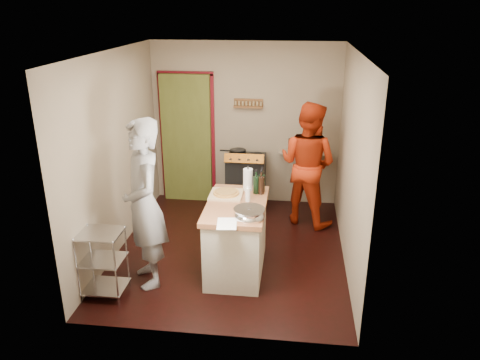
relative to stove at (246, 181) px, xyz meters
name	(u,v)px	position (x,y,z in m)	size (l,w,h in m)	color
floor	(231,249)	(-0.05, -1.42, -0.45)	(3.50, 3.50, 0.00)	black
back_wall	(207,133)	(-0.69, 0.36, 0.68)	(3.00, 0.44, 2.60)	gray
left_wall	(116,154)	(-1.55, -1.42, 0.85)	(0.04, 3.50, 2.60)	gray
right_wall	(352,163)	(1.45, -1.42, 0.85)	(0.04, 3.50, 2.60)	gray
ceiling	(229,51)	(-0.05, -1.42, 2.16)	(3.00, 3.50, 0.02)	white
stove	(246,181)	(0.00, 0.00, 0.00)	(0.60, 0.63, 1.00)	black
wire_shelving	(102,261)	(-1.33, -2.62, -0.01)	(0.48, 0.40, 0.80)	silver
island	(237,235)	(0.10, -1.91, 0.03)	(0.72, 1.31, 1.21)	beige
person_stripe	(144,205)	(-0.91, -2.28, 0.54)	(0.72, 0.48, 1.99)	#ADAEB2
person_red	(308,164)	(0.95, -0.40, 0.47)	(0.89, 0.70, 1.84)	#AC270B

